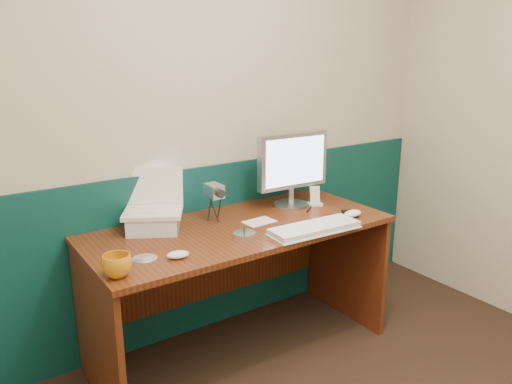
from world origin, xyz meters
TOP-DOWN VIEW (x-y plane):
  - back_wall at (0.00, 1.75)m, footprint 3.50×0.04m
  - wainscot at (0.00, 1.74)m, footprint 3.48×0.02m
  - desk at (0.09, 1.38)m, footprint 1.60×0.70m
  - laptop_riser at (-0.32, 1.57)m, footprint 0.32×0.31m
  - laptop at (-0.32, 1.57)m, footprint 0.36×0.34m
  - monitor at (0.52, 1.50)m, footprint 0.45×0.15m
  - keyboard at (0.36, 1.10)m, footprint 0.49×0.19m
  - mouse_right at (0.68, 1.15)m, footprint 0.12×0.07m
  - mouse_left at (-0.37, 1.18)m, footprint 0.11×0.08m
  - mug at (-0.65, 1.15)m, footprint 0.12×0.12m
  - camcorder at (0.02, 1.53)m, footprint 0.08×0.12m
  - cd_spindle at (0.02, 1.23)m, footprint 0.11×0.11m
  - cd_loose_a at (-0.49, 1.26)m, footprint 0.11×0.11m
  - pen at (0.57, 1.40)m, footprint 0.12×0.09m
  - papers at (0.20, 1.37)m, footprint 0.17×0.12m
  - dock at (0.64, 1.43)m, footprint 0.10×0.09m
  - music_player at (0.64, 1.43)m, footprint 0.06×0.05m
  - pda at (0.69, 1.18)m, footprint 0.12×0.13m

SIDE VIEW (x-z plane):
  - desk at x=0.09m, z-range 0.00..0.75m
  - wainscot at x=0.00m, z-range 0.00..1.00m
  - cd_loose_a at x=-0.49m, z-range 0.75..0.75m
  - papers at x=0.20m, z-range 0.75..0.75m
  - pen at x=0.57m, z-range 0.75..0.76m
  - pda at x=0.69m, z-range 0.75..0.76m
  - dock at x=0.64m, z-range 0.75..0.77m
  - cd_spindle at x=0.02m, z-range 0.75..0.77m
  - keyboard at x=0.36m, z-range 0.75..0.78m
  - mouse_left at x=-0.37m, z-range 0.75..0.78m
  - mouse_right at x=0.68m, z-range 0.75..0.79m
  - laptop_riser at x=-0.32m, z-range 0.75..0.84m
  - mug at x=-0.65m, z-range 0.75..0.85m
  - music_player at x=0.64m, z-range 0.77..0.87m
  - camcorder at x=0.02m, z-range 0.75..0.93m
  - laptop at x=-0.32m, z-range 0.84..1.08m
  - monitor at x=0.52m, z-range 0.75..1.20m
  - back_wall at x=0.00m, z-range 0.00..2.50m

